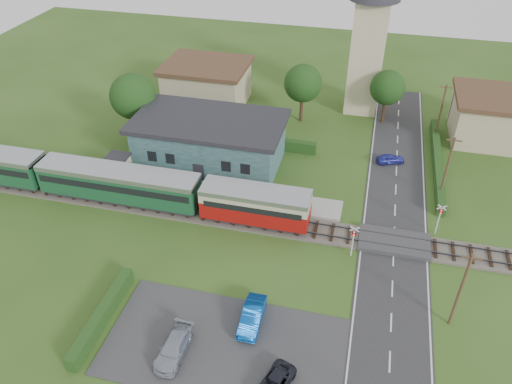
% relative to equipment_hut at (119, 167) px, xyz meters
% --- Properties ---
extents(ground, '(120.00, 120.00, 0.00)m').
position_rel_equipment_hut_xyz_m(ground, '(18.00, -5.20, -1.75)').
color(ground, '#2D4C19').
extents(railway_track, '(76.00, 3.20, 0.49)m').
position_rel_equipment_hut_xyz_m(railway_track, '(18.00, -3.20, -1.64)').
color(railway_track, '#4C443D').
rests_on(railway_track, ground).
extents(road, '(6.00, 70.00, 0.05)m').
position_rel_equipment_hut_xyz_m(road, '(28.00, -5.20, -1.72)').
color(road, '#28282B').
rests_on(road, ground).
extents(car_park, '(17.00, 9.00, 0.08)m').
position_rel_equipment_hut_xyz_m(car_park, '(16.50, -17.20, -1.71)').
color(car_park, '#333335').
rests_on(car_park, ground).
extents(crossing_deck, '(6.20, 3.40, 0.45)m').
position_rel_equipment_hut_xyz_m(crossing_deck, '(28.00, -3.20, -1.52)').
color(crossing_deck, '#333335').
rests_on(crossing_deck, ground).
extents(platform, '(30.00, 3.00, 0.45)m').
position_rel_equipment_hut_xyz_m(platform, '(8.00, 0.00, -1.52)').
color(platform, gray).
rests_on(platform, ground).
extents(equipment_hut, '(2.30, 2.30, 2.55)m').
position_rel_equipment_hut_xyz_m(equipment_hut, '(0.00, 0.00, 0.00)').
color(equipment_hut, beige).
rests_on(equipment_hut, platform).
extents(station_building, '(16.00, 9.00, 5.30)m').
position_rel_equipment_hut_xyz_m(station_building, '(8.00, 5.79, 0.95)').
color(station_building, '#284549').
rests_on(station_building, ground).
extents(train, '(43.20, 2.90, 3.40)m').
position_rel_equipment_hut_xyz_m(train, '(-1.47, -3.20, 0.43)').
color(train, '#232328').
rests_on(train, ground).
extents(church_tower, '(6.00, 6.00, 17.60)m').
position_rel_equipment_hut_xyz_m(church_tower, '(23.00, 22.80, 8.48)').
color(church_tower, beige).
rests_on(church_tower, ground).
extents(house_west, '(10.80, 8.80, 5.50)m').
position_rel_equipment_hut_xyz_m(house_west, '(3.00, 19.80, 1.04)').
color(house_west, tan).
rests_on(house_west, ground).
extents(house_east, '(8.80, 8.80, 5.50)m').
position_rel_equipment_hut_xyz_m(house_east, '(38.00, 18.80, 1.05)').
color(house_east, tan).
rests_on(house_east, ground).
extents(hedge_carpark, '(0.80, 9.00, 1.20)m').
position_rel_equipment_hut_xyz_m(hedge_carpark, '(7.00, -17.20, -1.15)').
color(hedge_carpark, '#193814').
rests_on(hedge_carpark, ground).
extents(hedge_roadside, '(0.80, 18.00, 1.20)m').
position_rel_equipment_hut_xyz_m(hedge_roadside, '(32.20, 10.80, -1.15)').
color(hedge_roadside, '#193814').
rests_on(hedge_roadside, ground).
extents(hedge_station, '(22.00, 0.80, 1.30)m').
position_rel_equipment_hut_xyz_m(hedge_station, '(8.00, 10.30, -1.10)').
color(hedge_station, '#193814').
rests_on(hedge_station, ground).
extents(tree_a, '(5.20, 5.20, 8.00)m').
position_rel_equipment_hut_xyz_m(tree_a, '(-2.00, 8.80, 3.63)').
color(tree_a, '#332316').
rests_on(tree_a, ground).
extents(tree_b, '(4.60, 4.60, 7.34)m').
position_rel_equipment_hut_xyz_m(tree_b, '(16.00, 17.80, 3.27)').
color(tree_b, '#332316').
rests_on(tree_b, ground).
extents(tree_c, '(4.20, 4.20, 6.78)m').
position_rel_equipment_hut_xyz_m(tree_c, '(26.00, 19.80, 2.91)').
color(tree_c, '#332316').
rests_on(tree_c, ground).
extents(utility_pole_b, '(1.40, 0.22, 7.00)m').
position_rel_equipment_hut_xyz_m(utility_pole_b, '(32.20, -11.20, 1.88)').
color(utility_pole_b, '#473321').
rests_on(utility_pole_b, ground).
extents(utility_pole_c, '(1.40, 0.22, 7.00)m').
position_rel_equipment_hut_xyz_m(utility_pole_c, '(32.20, 4.80, 1.88)').
color(utility_pole_c, '#473321').
rests_on(utility_pole_c, ground).
extents(utility_pole_d, '(1.40, 0.22, 7.00)m').
position_rel_equipment_hut_xyz_m(utility_pole_d, '(32.20, 16.80, 1.88)').
color(utility_pole_d, '#473321').
rests_on(utility_pole_d, ground).
extents(crossing_signal_near, '(0.84, 0.28, 3.28)m').
position_rel_equipment_hut_xyz_m(crossing_signal_near, '(24.40, -5.61, 0.39)').
color(crossing_signal_near, silver).
rests_on(crossing_signal_near, ground).
extents(crossing_signal_far, '(0.84, 0.28, 3.28)m').
position_rel_equipment_hut_xyz_m(crossing_signal_far, '(31.60, -0.81, 0.39)').
color(crossing_signal_far, silver).
rests_on(crossing_signal_far, ground).
extents(streetlamp_west, '(0.30, 0.30, 5.15)m').
position_rel_equipment_hut_xyz_m(streetlamp_west, '(-4.00, 14.80, 1.29)').
color(streetlamp_west, '#3F3F47').
rests_on(streetlamp_west, ground).
extents(streetlamp_east, '(0.30, 0.30, 5.15)m').
position_rel_equipment_hut_xyz_m(streetlamp_east, '(34.00, 21.80, 1.29)').
color(streetlamp_east, '#3F3F47').
rests_on(streetlamp_east, ground).
extents(car_on_road, '(3.25, 2.22, 1.03)m').
position_rel_equipment_hut_xyz_m(car_on_road, '(27.24, 10.35, -1.18)').
color(car_on_road, '#2B30A4').
rests_on(car_on_road, road).
extents(car_park_blue, '(1.50, 4.13, 1.35)m').
position_rel_equipment_hut_xyz_m(car_park_blue, '(17.90, -14.70, -0.99)').
color(car_park_blue, '#0547A1').
rests_on(car_park_blue, car_park).
extents(car_park_silver, '(1.90, 4.32, 1.23)m').
position_rel_equipment_hut_xyz_m(car_park_silver, '(13.28, -18.65, -1.05)').
color(car_park_silver, '#979FAF').
rests_on(car_park_silver, car_park).
extents(car_park_dark, '(2.68, 3.87, 0.98)m').
position_rel_equipment_hut_xyz_m(car_park_dark, '(20.65, -19.57, -1.18)').
color(car_park_dark, black).
rests_on(car_park_dark, car_park).
extents(pedestrian_near, '(0.73, 0.57, 1.77)m').
position_rel_equipment_hut_xyz_m(pedestrian_near, '(13.36, -0.77, -0.41)').
color(pedestrian_near, gray).
rests_on(pedestrian_near, platform).
extents(pedestrian_far, '(0.88, 0.97, 1.63)m').
position_rel_equipment_hut_xyz_m(pedestrian_far, '(-0.02, -0.20, -0.48)').
color(pedestrian_far, gray).
rests_on(pedestrian_far, platform).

